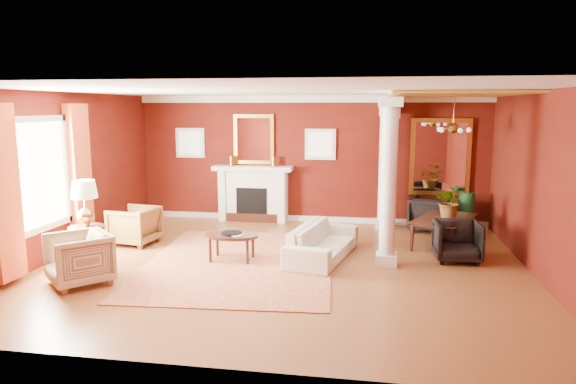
% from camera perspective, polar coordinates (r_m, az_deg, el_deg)
% --- Properties ---
extents(ground, '(8.00, 8.00, 0.00)m').
position_cam_1_polar(ground, '(8.72, -0.46, -8.18)').
color(ground, brown).
rests_on(ground, ground).
extents(room_shell, '(8.04, 7.04, 2.92)m').
position_cam_1_polar(room_shell, '(8.34, -0.48, 5.15)').
color(room_shell, '#55140B').
rests_on(room_shell, ground).
extents(fireplace, '(1.85, 0.42, 1.29)m').
position_cam_1_polar(fireplace, '(11.99, -3.90, -0.17)').
color(fireplace, white).
rests_on(fireplace, ground).
extents(overmantel_mirror, '(0.95, 0.07, 1.15)m').
position_cam_1_polar(overmantel_mirror, '(11.98, -3.82, 5.87)').
color(overmantel_mirror, gold).
rests_on(overmantel_mirror, fireplace).
extents(flank_window_left, '(0.70, 0.07, 0.70)m').
position_cam_1_polar(flank_window_left, '(12.44, -10.81, 5.39)').
color(flank_window_left, white).
rests_on(flank_window_left, room_shell).
extents(flank_window_right, '(0.70, 0.07, 0.70)m').
position_cam_1_polar(flank_window_right, '(11.75, 3.61, 5.31)').
color(flank_window_right, white).
rests_on(flank_window_right, room_shell).
extents(left_window, '(0.21, 2.55, 2.60)m').
position_cam_1_polar(left_window, '(9.35, -25.42, 1.04)').
color(left_window, white).
rests_on(left_window, room_shell).
extents(column_front, '(0.36, 0.36, 2.80)m').
position_cam_1_polar(column_front, '(8.59, 11.12, 1.13)').
color(column_front, white).
rests_on(column_front, ground).
extents(column_back, '(0.36, 0.36, 2.80)m').
position_cam_1_polar(column_back, '(11.26, 10.72, 3.08)').
color(column_back, white).
rests_on(column_back, ground).
extents(header_beam, '(0.30, 3.20, 0.32)m').
position_cam_1_polar(header_beam, '(10.10, 11.07, 9.14)').
color(header_beam, white).
rests_on(header_beam, column_front).
extents(amber_ceiling, '(2.30, 3.40, 0.04)m').
position_cam_1_polar(amber_ceiling, '(10.05, 17.82, 10.30)').
color(amber_ceiling, gold).
rests_on(amber_ceiling, room_shell).
extents(dining_mirror, '(1.30, 0.07, 1.70)m').
position_cam_1_polar(dining_mirror, '(11.79, 16.54, 3.74)').
color(dining_mirror, gold).
rests_on(dining_mirror, room_shell).
extents(chandelier, '(0.60, 0.62, 0.75)m').
position_cam_1_polar(chandelier, '(10.11, 17.88, 6.76)').
color(chandelier, '#A48033').
rests_on(chandelier, room_shell).
extents(crown_trim, '(8.00, 0.08, 0.16)m').
position_cam_1_polar(crown_trim, '(11.74, 2.43, 10.30)').
color(crown_trim, white).
rests_on(crown_trim, room_shell).
extents(base_trim, '(8.00, 0.08, 0.12)m').
position_cam_1_polar(base_trim, '(12.02, 2.34, -2.98)').
color(base_trim, white).
rests_on(base_trim, ground).
extents(rug, '(3.41, 4.37, 0.02)m').
position_cam_1_polar(rug, '(8.92, -5.35, -7.77)').
color(rug, maroon).
rests_on(rug, ground).
extents(sofa, '(0.99, 2.11, 0.79)m').
position_cam_1_polar(sofa, '(9.06, 3.88, -4.93)').
color(sofa, '#F6E7CF').
rests_on(sofa, ground).
extents(armchair_leopard, '(0.85, 0.90, 0.81)m').
position_cam_1_polar(armchair_leopard, '(10.40, -16.71, -3.38)').
color(armchair_leopard, black).
rests_on(armchair_leopard, ground).
extents(armchair_stripe, '(1.15, 1.14, 0.86)m').
position_cam_1_polar(armchair_stripe, '(8.35, -22.23, -6.63)').
color(armchair_stripe, tan).
rests_on(armchair_stripe, ground).
extents(coffee_table, '(0.93, 0.93, 0.47)m').
position_cam_1_polar(coffee_table, '(8.94, -6.27, -4.96)').
color(coffee_table, black).
rests_on(coffee_table, ground).
extents(coffee_book, '(0.16, 0.02, 0.22)m').
position_cam_1_polar(coffee_book, '(8.82, -6.10, -4.11)').
color(coffee_book, black).
rests_on(coffee_book, coffee_table).
extents(side_table, '(0.58, 0.58, 1.45)m').
position_cam_1_polar(side_table, '(9.11, -21.60, -1.79)').
color(side_table, black).
rests_on(side_table, ground).
extents(dining_table, '(1.16, 1.65, 0.87)m').
position_cam_1_polar(dining_table, '(10.25, 17.08, -3.40)').
color(dining_table, black).
rests_on(dining_table, ground).
extents(dining_chair_near, '(0.78, 0.73, 0.77)m').
position_cam_1_polar(dining_chair_near, '(9.36, 18.30, -5.00)').
color(dining_chair_near, black).
rests_on(dining_chair_near, ground).
extents(dining_chair_far, '(0.98, 0.95, 0.81)m').
position_cam_1_polar(dining_chair_far, '(11.42, 15.49, -2.20)').
color(dining_chair_far, black).
rests_on(dining_chair_far, ground).
extents(green_urn, '(0.36, 0.36, 0.85)m').
position_cam_1_polar(green_urn, '(11.61, 19.19, -2.56)').
color(green_urn, '#14411F').
rests_on(green_urn, ground).
extents(potted_plant, '(0.62, 0.68, 0.49)m').
position_cam_1_polar(potted_plant, '(10.18, 17.67, 0.37)').
color(potted_plant, '#26591E').
rests_on(potted_plant, dining_table).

